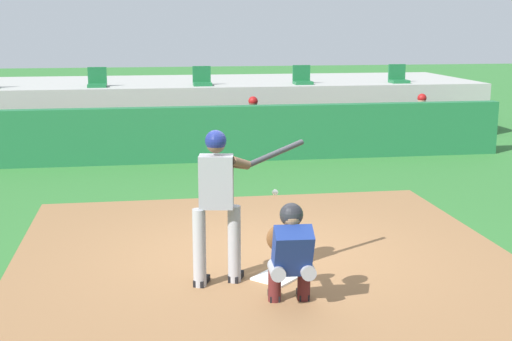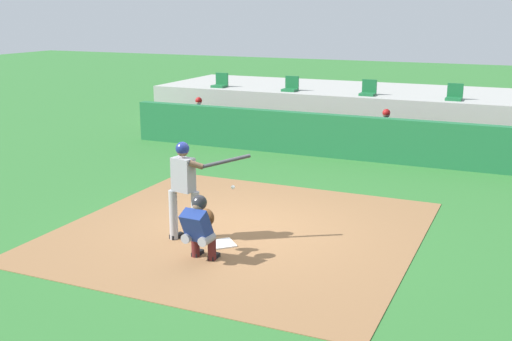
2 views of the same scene
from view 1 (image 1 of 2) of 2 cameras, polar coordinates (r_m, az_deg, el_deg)
ground_plane at (r=9.12m, az=0.70°, el=-7.06°), size 80.00×80.00×0.00m
dirt_infield at (r=9.12m, az=0.70°, el=-7.02°), size 6.40×6.40×0.01m
home_plate at (r=8.38m, az=1.64°, el=-8.66°), size 0.62×0.62×0.02m
batter_at_plate at (r=7.94m, az=-3.03°, el=-2.18°), size 1.39×0.64×1.80m
catcher_crouched at (r=7.47m, az=2.79°, el=-6.49°), size 0.50×1.52×1.13m
dugout_wall at (r=15.26m, az=-3.44°, el=2.97°), size 13.00×0.30×1.20m
dugout_bench at (r=16.30m, az=-3.77°, el=2.21°), size 11.80×0.44×0.45m
dugout_player_1 at (r=16.20m, az=-0.17°, el=3.78°), size 0.49×0.70×1.30m
dugout_player_2 at (r=17.31m, az=13.38°, el=3.98°), size 0.49×0.70×1.30m
stands_platform at (r=19.59m, az=-4.73°, el=5.23°), size 15.00×4.40×1.40m
stadium_seat_1 at (r=17.97m, az=-12.74°, el=7.06°), size 0.46×0.46×0.48m
stadium_seat_2 at (r=18.00m, az=-4.39°, el=7.32°), size 0.46×0.46×0.48m
stadium_seat_3 at (r=18.39m, az=3.77°, el=7.43°), size 0.46×0.46×0.48m
stadium_seat_4 at (r=19.14m, az=11.45°, el=7.39°), size 0.46×0.46×0.48m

